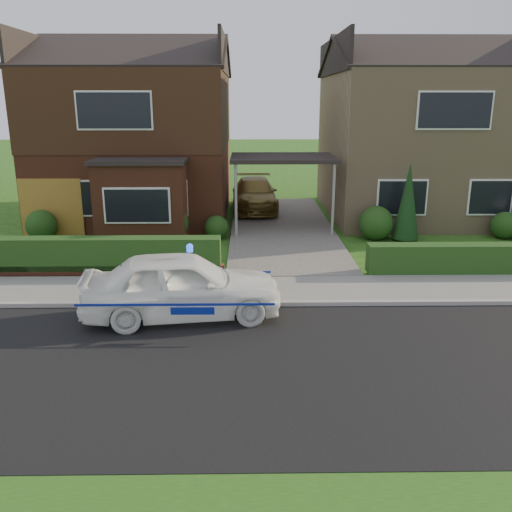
{
  "coord_description": "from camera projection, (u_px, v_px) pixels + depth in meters",
  "views": [
    {
      "loc": [
        -1.27,
        -9.05,
        4.75
      ],
      "look_at": [
        -1.09,
        3.5,
        1.12
      ],
      "focal_mm": 38.0,
      "sensor_mm": 36.0,
      "label": 1
    }
  ],
  "objects": [
    {
      "name": "ground",
      "position": [
        317.0,
        366.0,
        10.03
      ],
      "size": [
        120.0,
        120.0,
        0.0
      ],
      "primitive_type": "plane",
      "color": "#1C5316",
      "rests_on": "ground"
    },
    {
      "name": "road",
      "position": [
        317.0,
        366.0,
        10.03
      ],
      "size": [
        60.0,
        6.0,
        0.02
      ],
      "primitive_type": "cube",
      "color": "black",
      "rests_on": "ground"
    },
    {
      "name": "kerb",
      "position": [
        302.0,
        304.0,
        12.94
      ],
      "size": [
        60.0,
        0.16,
        0.12
      ],
      "primitive_type": "cube",
      "color": "#9E9993",
      "rests_on": "ground"
    },
    {
      "name": "sidewalk",
      "position": [
        298.0,
        289.0,
        13.96
      ],
      "size": [
        60.0,
        2.0,
        0.1
      ],
      "primitive_type": "cube",
      "color": "slate",
      "rests_on": "ground"
    },
    {
      "name": "driveway",
      "position": [
        282.0,
        228.0,
        20.58
      ],
      "size": [
        3.8,
        12.0,
        0.12
      ],
      "primitive_type": "cube",
      "color": "#666059",
      "rests_on": "ground"
    },
    {
      "name": "house_left",
      "position": [
        138.0,
        124.0,
        22.25
      ],
      "size": [
        7.5,
        9.53,
        7.25
      ],
      "color": "brown",
      "rests_on": "ground"
    },
    {
      "name": "house_right",
      "position": [
        418.0,
        127.0,
        22.54
      ],
      "size": [
        7.5,
        8.06,
        7.25
      ],
      "color": "tan",
      "rests_on": "ground"
    },
    {
      "name": "carport_link",
      "position": [
        283.0,
        159.0,
        19.82
      ],
      "size": [
        3.8,
        3.0,
        2.77
      ],
      "color": "black",
      "rests_on": "ground"
    },
    {
      "name": "garage_door",
      "position": [
        52.0,
        208.0,
        19.19
      ],
      "size": [
        2.2,
        0.1,
        2.1
      ],
      "primitive_type": "cube",
      "color": "olive",
      "rests_on": "ground"
    },
    {
      "name": "dwarf_wall",
      "position": [
        85.0,
        271.0,
        14.99
      ],
      "size": [
        7.7,
        0.25,
        0.36
      ],
      "primitive_type": "cube",
      "color": "brown",
      "rests_on": "ground"
    },
    {
      "name": "hedge_left",
      "position": [
        87.0,
        276.0,
        15.19
      ],
      "size": [
        7.5,
        0.55,
        0.9
      ],
      "primitive_type": "cube",
      "color": "#123B16",
      "rests_on": "ground"
    },
    {
      "name": "hedge_right",
      "position": [
        499.0,
        275.0,
        15.25
      ],
      "size": [
        7.5,
        0.55,
        0.8
      ],
      "primitive_type": "cube",
      "color": "#123B16",
      "rests_on": "ground"
    },
    {
      "name": "shrub_left_far",
      "position": [
        41.0,
        225.0,
        18.89
      ],
      "size": [
        1.08,
        1.08,
        1.08
      ],
      "primitive_type": "sphere",
      "color": "#123B16",
      "rests_on": "ground"
    },
    {
      "name": "shrub_left_mid",
      "position": [
        170.0,
        223.0,
        18.73
      ],
      "size": [
        1.32,
        1.32,
        1.32
      ],
      "primitive_type": "sphere",
      "color": "#123B16",
      "rests_on": "ground"
    },
    {
      "name": "shrub_left_near",
      "position": [
        216.0,
        227.0,
        19.1
      ],
      "size": [
        0.84,
        0.84,
        0.84
      ],
      "primitive_type": "sphere",
      "color": "#123B16",
      "rests_on": "ground"
    },
    {
      "name": "shrub_right_near",
      "position": [
        376.0,
        223.0,
        18.94
      ],
      "size": [
        1.2,
        1.2,
        1.2
      ],
      "primitive_type": "sphere",
      "color": "#123B16",
      "rests_on": "ground"
    },
    {
      "name": "shrub_right_mid",
      "position": [
        505.0,
        225.0,
        19.13
      ],
      "size": [
        0.96,
        0.96,
        0.96
      ],
      "primitive_type": "sphere",
      "color": "#123B16",
      "rests_on": "ground"
    },
    {
      "name": "conifer_a",
      "position": [
        408.0,
        204.0,
        18.57
      ],
      "size": [
        0.9,
        0.9,
        2.6
      ],
      "primitive_type": "cone",
      "color": "black",
      "rests_on": "ground"
    },
    {
      "name": "police_car",
      "position": [
        182.0,
        286.0,
        12.09
      ],
      "size": [
        4.07,
        4.62,
        1.67
      ],
      "rotation": [
        0.0,
        0.0,
        1.7
      ],
      "color": "white",
      "rests_on": "ground"
    },
    {
      "name": "driveway_car",
      "position": [
        254.0,
        194.0,
        23.54
      ],
      "size": [
        1.99,
        4.69,
        1.35
      ],
      "primitive_type": "imported",
      "rotation": [
        0.0,
        0.0,
        0.02
      ],
      "color": "brown",
      "rests_on": "driveway"
    },
    {
      "name": "potted_plant_b",
      "position": [
        35.0,
        257.0,
        15.69
      ],
      "size": [
        0.5,
        0.47,
        0.73
      ],
      "primitive_type": "imported",
      "rotation": [
        0.0,
        0.0,
        0.45
      ],
      "color": "gray",
      "rests_on": "ground"
    },
    {
      "name": "potted_plant_c",
      "position": [
        177.0,
        255.0,
        15.63
      ],
      "size": [
        0.62,
        0.62,
        0.86
      ],
      "primitive_type": "imported",
      "rotation": [
        0.0,
        0.0,
        1.21
      ],
      "color": "gray",
      "rests_on": "ground"
    }
  ]
}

